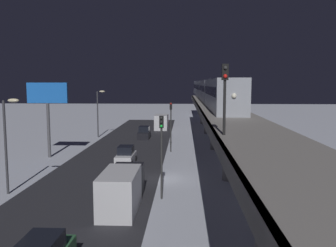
{
  "coord_description": "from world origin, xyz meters",
  "views": [
    {
      "loc": [
        -2.05,
        32.09,
        8.84
      ],
      "look_at": [
        0.47,
        -22.75,
        2.59
      ],
      "focal_mm": 38.03,
      "sensor_mm": 36.0,
      "label": 1
    }
  ],
  "objects_px": {
    "sedan_white": "(126,157)",
    "traffic_light_near": "(161,145)",
    "rail_signal": "(225,87)",
    "traffic_light_mid": "(171,120)",
    "delivery_van": "(122,188)",
    "commercial_billboard": "(48,100)",
    "subway_train": "(207,89)",
    "sedan_black": "(144,134)",
    "box_truck": "(162,122)"
  },
  "relations": [
    {
      "from": "box_truck",
      "to": "traffic_light_mid",
      "type": "bearing_deg",
      "value": 96.53
    },
    {
      "from": "subway_train",
      "to": "sedan_black",
      "type": "distance_m",
      "value": 16.91
    },
    {
      "from": "sedan_white",
      "to": "traffic_light_near",
      "type": "relative_size",
      "value": 0.67
    },
    {
      "from": "rail_signal",
      "to": "traffic_light_mid",
      "type": "xyz_separation_m",
      "value": [
        3.97,
        -24.98,
        -4.43
      ]
    },
    {
      "from": "sedan_black",
      "to": "commercial_billboard",
      "type": "relative_size",
      "value": 0.48
    },
    {
      "from": "sedan_white",
      "to": "sedan_black",
      "type": "xyz_separation_m",
      "value": [
        0.0,
        -18.02,
        0.01
      ]
    },
    {
      "from": "delivery_van",
      "to": "traffic_light_mid",
      "type": "relative_size",
      "value": 1.16
    },
    {
      "from": "rail_signal",
      "to": "commercial_billboard",
      "type": "xyz_separation_m",
      "value": [
        18.38,
        -21.08,
        -1.8
      ]
    },
    {
      "from": "subway_train",
      "to": "sedan_white",
      "type": "height_order",
      "value": "subway_train"
    },
    {
      "from": "rail_signal",
      "to": "subway_train",
      "type": "bearing_deg",
      "value": -92.36
    },
    {
      "from": "sedan_white",
      "to": "traffic_light_near",
      "type": "distance_m",
      "value": 13.16
    },
    {
      "from": "box_truck",
      "to": "traffic_light_mid",
      "type": "relative_size",
      "value": 1.16
    },
    {
      "from": "subway_train",
      "to": "traffic_light_mid",
      "type": "distance_m",
      "value": 23.35
    },
    {
      "from": "delivery_van",
      "to": "rail_signal",
      "type": "bearing_deg",
      "value": 146.01
    },
    {
      "from": "traffic_light_mid",
      "to": "rail_signal",
      "type": "bearing_deg",
      "value": 99.02
    },
    {
      "from": "rail_signal",
      "to": "delivery_van",
      "type": "relative_size",
      "value": 0.54
    },
    {
      "from": "traffic_light_near",
      "to": "commercial_billboard",
      "type": "xyz_separation_m",
      "value": [
        14.41,
        -14.82,
        2.63
      ]
    },
    {
      "from": "box_truck",
      "to": "delivery_van",
      "type": "height_order",
      "value": "same"
    },
    {
      "from": "box_truck",
      "to": "traffic_light_near",
      "type": "height_order",
      "value": "traffic_light_near"
    },
    {
      "from": "traffic_light_near",
      "to": "sedan_white",
      "type": "bearing_deg",
      "value": -68.29
    },
    {
      "from": "sedan_white",
      "to": "box_truck",
      "type": "bearing_deg",
      "value": 86.25
    },
    {
      "from": "sedan_black",
      "to": "delivery_van",
      "type": "xyz_separation_m",
      "value": [
        -2.0,
        31.59,
        0.55
      ]
    },
    {
      "from": "traffic_light_mid",
      "to": "commercial_billboard",
      "type": "height_order",
      "value": "commercial_billboard"
    },
    {
      "from": "sedan_black",
      "to": "traffic_light_mid",
      "type": "distance_m",
      "value": 12.53
    },
    {
      "from": "subway_train",
      "to": "traffic_light_near",
      "type": "relative_size",
      "value": 11.57
    },
    {
      "from": "sedan_black",
      "to": "delivery_van",
      "type": "height_order",
      "value": "delivery_van"
    },
    {
      "from": "rail_signal",
      "to": "delivery_van",
      "type": "height_order",
      "value": "rail_signal"
    },
    {
      "from": "box_truck",
      "to": "sedan_white",
      "type": "bearing_deg",
      "value": 86.25
    },
    {
      "from": "sedan_white",
      "to": "delivery_van",
      "type": "xyz_separation_m",
      "value": [
        -2.0,
        13.57,
        0.56
      ]
    },
    {
      "from": "sedan_white",
      "to": "traffic_light_near",
      "type": "xyz_separation_m",
      "value": [
        -4.7,
        11.81,
        3.41
      ]
    },
    {
      "from": "commercial_billboard",
      "to": "traffic_light_near",
      "type": "bearing_deg",
      "value": 134.2
    },
    {
      "from": "delivery_van",
      "to": "sedan_white",
      "type": "bearing_deg",
      "value": -81.62
    },
    {
      "from": "traffic_light_mid",
      "to": "sedan_black",
      "type": "bearing_deg",
      "value": -67.06
    },
    {
      "from": "sedan_white",
      "to": "traffic_light_mid",
      "type": "bearing_deg",
      "value": 55.79
    },
    {
      "from": "sedan_white",
      "to": "commercial_billboard",
      "type": "xyz_separation_m",
      "value": [
        9.71,
        -3.01,
        6.04
      ]
    },
    {
      "from": "rail_signal",
      "to": "traffic_light_near",
      "type": "bearing_deg",
      "value": -57.65
    },
    {
      "from": "rail_signal",
      "to": "sedan_white",
      "type": "distance_m",
      "value": 21.52
    },
    {
      "from": "sedan_white",
      "to": "traffic_light_near",
      "type": "height_order",
      "value": "traffic_light_near"
    },
    {
      "from": "subway_train",
      "to": "traffic_light_near",
      "type": "xyz_separation_m",
      "value": [
        5.92,
        41.04,
        -3.49
      ]
    },
    {
      "from": "rail_signal",
      "to": "traffic_light_near",
      "type": "xyz_separation_m",
      "value": [
        3.97,
        -6.26,
        -4.43
      ]
    },
    {
      "from": "delivery_van",
      "to": "commercial_billboard",
      "type": "distance_m",
      "value": 21.03
    },
    {
      "from": "delivery_van",
      "to": "traffic_light_mid",
      "type": "height_order",
      "value": "traffic_light_mid"
    },
    {
      "from": "rail_signal",
      "to": "sedan_white",
      "type": "relative_size",
      "value": 0.93
    },
    {
      "from": "subway_train",
      "to": "traffic_light_mid",
      "type": "xyz_separation_m",
      "value": [
        5.92,
        22.32,
        -3.49
      ]
    },
    {
      "from": "box_truck",
      "to": "sedan_black",
      "type": "bearing_deg",
      "value": 80.9
    },
    {
      "from": "subway_train",
      "to": "delivery_van",
      "type": "relative_size",
      "value": 10.01
    },
    {
      "from": "traffic_light_near",
      "to": "commercial_billboard",
      "type": "relative_size",
      "value": 0.72
    },
    {
      "from": "box_truck",
      "to": "traffic_light_near",
      "type": "relative_size",
      "value": 1.16
    },
    {
      "from": "delivery_van",
      "to": "commercial_billboard",
      "type": "relative_size",
      "value": 0.83
    },
    {
      "from": "commercial_billboard",
      "to": "rail_signal",
      "type": "bearing_deg",
      "value": 131.08
    }
  ]
}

